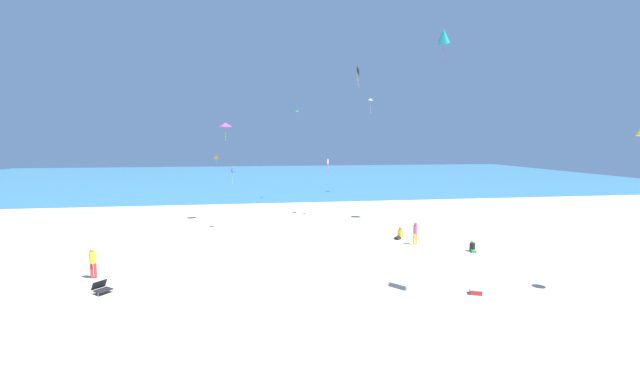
% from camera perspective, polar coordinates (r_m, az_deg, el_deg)
% --- Properties ---
extents(ground_plane, '(120.00, 120.00, 0.00)m').
position_cam_1_polar(ground_plane, '(23.94, -1.71, -7.58)').
color(ground_plane, beige).
extents(ocean_water, '(120.00, 60.00, 0.05)m').
position_cam_1_polar(ocean_water, '(69.50, -6.11, 2.27)').
color(ocean_water, teal).
rests_on(ocean_water, ground_plane).
extents(beach_chair_mid_beach, '(0.87, 0.86, 0.50)m').
position_cam_1_polar(beach_chair_mid_beach, '(18.77, -29.39, -12.12)').
color(beach_chair_mid_beach, black).
rests_on(beach_chair_mid_beach, ground_plane).
extents(cooler_box, '(0.59, 0.53, 0.23)m').
position_cam_1_polar(cooler_box, '(17.58, 21.86, -13.35)').
color(cooler_box, red).
rests_on(cooler_box, ground_plane).
extents(person_0, '(0.33, 0.33, 1.37)m').
position_cam_1_polar(person_0, '(24.25, 13.81, -5.67)').
color(person_0, yellow).
rests_on(person_0, ground_plane).
extents(person_1, '(0.37, 0.57, 0.66)m').
position_cam_1_polar(person_1, '(23.86, 21.46, -7.55)').
color(person_1, black).
rests_on(person_1, ground_plane).
extents(person_2, '(0.69, 0.63, 0.78)m').
position_cam_1_polar(person_2, '(25.54, 11.62, -6.11)').
color(person_2, yellow).
rests_on(person_2, ground_plane).
extents(person_3, '(0.29, 0.29, 1.43)m').
position_cam_1_polar(person_3, '(20.68, -30.35, -8.66)').
color(person_3, red).
rests_on(person_3, ground_plane).
extents(kite_pink, '(0.24, 0.52, 1.43)m').
position_cam_1_polar(kite_pink, '(32.45, 1.17, 4.27)').
color(kite_pink, pink).
extents(kite_blue, '(0.61, 0.67, 1.31)m').
position_cam_1_polar(kite_blue, '(28.05, -12.70, 3.25)').
color(kite_blue, blue).
extents(kite_white, '(0.73, 0.78, 1.67)m').
position_cam_1_polar(kite_white, '(46.53, 7.43, 13.29)').
color(kite_white, white).
extents(kite_green, '(0.49, 0.54, 1.03)m').
position_cam_1_polar(kite_green, '(41.06, -3.44, 11.75)').
color(kite_green, green).
extents(kite_teal, '(1.33, 1.46, 2.17)m').
position_cam_1_polar(kite_teal, '(31.29, 17.68, 20.99)').
color(kite_teal, '#1EADAD').
extents(kite_black, '(0.24, 0.75, 1.67)m').
position_cam_1_polar(kite_black, '(32.19, 5.59, 17.17)').
color(kite_black, black).
extents(kite_magenta, '(1.01, 0.91, 1.35)m').
position_cam_1_polar(kite_magenta, '(30.79, -13.72, 9.56)').
color(kite_magenta, '#DB3DA8').
extents(kite_orange, '(0.50, 0.17, 0.86)m').
position_cam_1_polar(kite_orange, '(44.00, -15.00, 4.80)').
color(kite_orange, orange).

